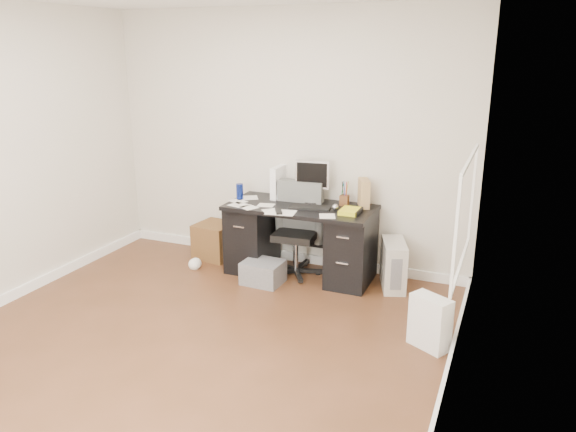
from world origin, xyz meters
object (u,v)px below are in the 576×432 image
(lcd_monitor, at_px, (312,181))
(wicker_basket, at_px, (215,241))
(desk, at_px, (300,238))
(pc_tower, at_px, (393,265))
(office_chair, at_px, (296,230))
(keyboard, at_px, (310,208))

(lcd_monitor, xyz_separation_m, wicker_basket, (-1.13, -0.06, -0.78))
(desk, relative_size, pc_tower, 3.16)
(lcd_monitor, height_order, office_chair, lcd_monitor)
(desk, relative_size, keyboard, 3.65)
(wicker_basket, bearing_deg, office_chair, -5.40)
(lcd_monitor, xyz_separation_m, keyboard, (0.06, -0.23, -0.21))
(desk, distance_m, office_chair, 0.10)
(wicker_basket, bearing_deg, desk, -5.32)
(lcd_monitor, distance_m, keyboard, 0.32)
(office_chair, distance_m, pc_tower, 1.05)
(keyboard, relative_size, pc_tower, 0.87)
(office_chair, bearing_deg, wicker_basket, 170.82)
(keyboard, distance_m, office_chair, 0.34)
(keyboard, bearing_deg, lcd_monitor, 97.27)
(desk, bearing_deg, keyboard, -30.33)
(keyboard, height_order, wicker_basket, keyboard)
(desk, bearing_deg, pc_tower, 2.66)
(pc_tower, bearing_deg, desk, 163.82)
(office_chair, relative_size, pc_tower, 2.04)
(office_chair, bearing_deg, desk, -7.52)
(desk, height_order, pc_tower, desk)
(desk, height_order, wicker_basket, desk)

